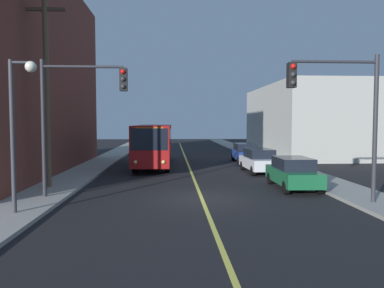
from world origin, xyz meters
name	(u,v)px	position (x,y,z in m)	size (l,w,h in m)	color
ground_plane	(202,198)	(0.00, 0.00, 0.00)	(120.00, 120.00, 0.00)	black
sidewalk_left	(88,170)	(-7.25, 10.00, 0.07)	(2.50, 90.00, 0.15)	gray
sidewalk_right	(290,168)	(7.25, 10.00, 0.07)	(2.50, 90.00, 0.15)	gray
lane_stripe_center	(187,163)	(0.00, 15.00, 0.01)	(0.16, 60.00, 0.01)	#D8CC4C
building_right_warehouse	(319,121)	(14.49, 22.66, 3.61)	(12.00, 18.36, 7.23)	#B2B2A8
city_bus	(154,143)	(-2.70, 13.11, 1.82)	(2.66, 12.18, 3.20)	maroon
parked_car_green	(293,172)	(4.90, 2.22, 0.84)	(1.88, 4.43, 1.62)	#196038
parked_car_white	(259,160)	(4.61, 8.43, 0.84)	(1.94, 4.46, 1.62)	silver
parked_car_blue	(245,152)	(4.97, 15.13, 0.84)	(1.84, 4.41, 1.62)	navy
utility_pole_near	(46,74)	(-7.60, 2.66, 5.85)	(2.40, 0.28, 10.38)	brown
traffic_signal_left_corner	(79,102)	(-5.41, 0.11, 4.30)	(3.75, 0.48, 6.00)	#2D2D33
traffic_signal_right_corner	(339,100)	(5.41, -1.79, 4.30)	(3.75, 0.48, 6.00)	#2D2D33
street_lamp_left	(18,113)	(-6.83, -2.84, 3.74)	(0.98, 0.40, 5.50)	#38383D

